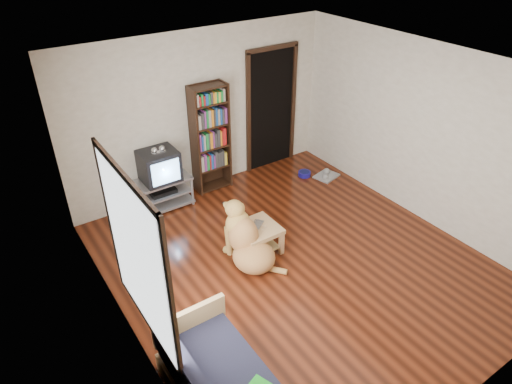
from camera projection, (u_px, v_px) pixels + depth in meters
ground at (296, 262)px, 6.14m from camera, size 5.00×5.00×0.00m
ceiling at (307, 72)px, 4.76m from camera, size 5.00×5.00×0.00m
wall_back at (201, 113)px, 7.21m from camera, size 4.50×0.00×4.50m
wall_front at (495, 308)px, 3.70m from camera, size 4.50×0.00×4.50m
wall_left at (118, 246)px, 4.38m from camera, size 0.00×5.00×5.00m
wall_right at (423, 135)px, 6.52m from camera, size 0.00×5.00×5.00m
laptop at (259, 227)px, 6.12m from camera, size 0.38×0.34×0.02m
dog_bowl at (304, 174)px, 8.10m from camera, size 0.22×0.22×0.08m
grey_rag at (326, 176)px, 8.08m from camera, size 0.47×0.41×0.03m
window at (137, 257)px, 3.93m from camera, size 0.03×1.46×1.70m
doorway at (271, 107)px, 7.93m from camera, size 1.03×0.05×2.19m
tv_stand at (162, 192)px, 7.15m from camera, size 0.90×0.45×0.50m
crt_tv at (158, 165)px, 6.91m from camera, size 0.55×0.52×0.58m
bookshelf at (210, 133)px, 7.28m from camera, size 0.60×0.30×1.80m
coffee_table at (258, 234)px, 6.21m from camera, size 0.55×0.55×0.40m
dog at (247, 242)px, 6.00m from camera, size 0.61×1.03×0.88m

